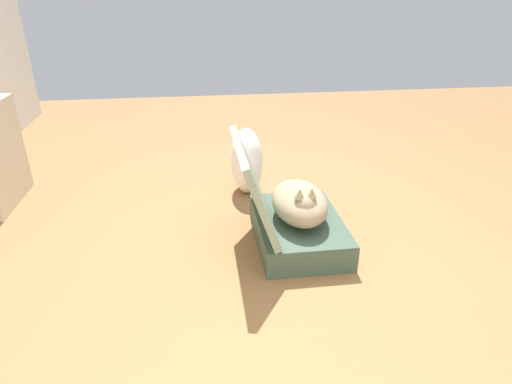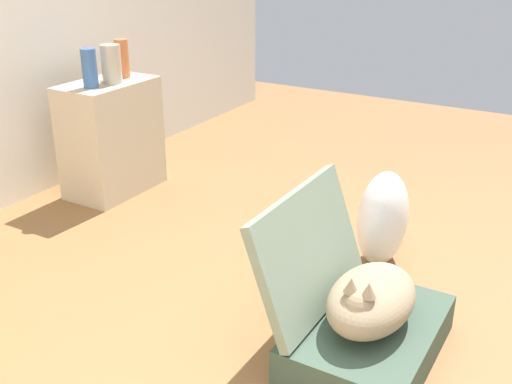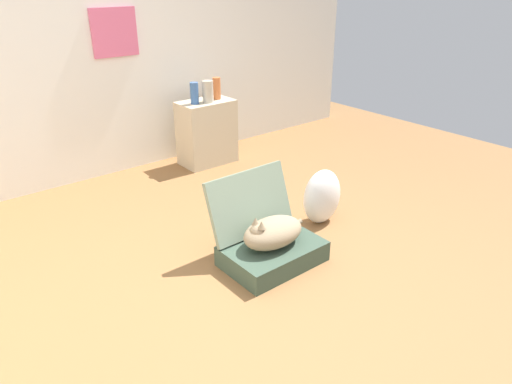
{
  "view_description": "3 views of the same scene",
  "coord_description": "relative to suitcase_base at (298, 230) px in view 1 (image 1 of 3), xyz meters",
  "views": [
    {
      "loc": [
        -1.67,
        0.52,
        1.25
      ],
      "look_at": [
        0.22,
        0.27,
        0.34
      ],
      "focal_mm": 30.39,
      "sensor_mm": 36.0,
      "label": 1
    },
    {
      "loc": [
        -1.47,
        -0.54,
        1.4
      ],
      "look_at": [
        0.33,
        0.51,
        0.52
      ],
      "focal_mm": 43.35,
      "sensor_mm": 36.0,
      "label": 2
    },
    {
      "loc": [
        -1.5,
        -1.99,
        1.78
      ],
      "look_at": [
        0.56,
        0.54,
        0.26
      ],
      "focal_mm": 33.24,
      "sensor_mm": 36.0,
      "label": 3
    }
  ],
  "objects": [
    {
      "name": "suitcase_base",
      "position": [
        0.0,
        0.0,
        0.0
      ],
      "size": [
        0.64,
        0.44,
        0.14
      ],
      "primitive_type": "cube",
      "color": "#384C3D",
      "rests_on": "ground"
    },
    {
      "name": "cat",
      "position": [
        -0.01,
        0.0,
        0.17
      ],
      "size": [
        0.52,
        0.28,
        0.23
      ],
      "color": "#998466",
      "rests_on": "suitcase_base"
    },
    {
      "name": "plastic_bag_white",
      "position": [
        0.67,
        0.2,
        0.15
      ],
      "size": [
        0.34,
        0.21,
        0.43
      ],
      "primitive_type": "ellipsoid",
      "color": "white",
      "rests_on": "ground"
    },
    {
      "name": "ground_plane",
      "position": [
        -0.29,
        -0.03,
        -0.07
      ],
      "size": [
        7.68,
        7.68,
        0.0
      ],
      "primitive_type": "plane",
      "color": "olive",
      "rests_on": "ground"
    },
    {
      "name": "suitcase_lid",
      "position": [
        0.0,
        0.24,
        0.29
      ],
      "size": [
        0.64,
        0.18,
        0.43
      ],
      "primitive_type": "cube",
      "rotation": [
        1.23,
        0.0,
        0.0
      ],
      "color": "gray",
      "rests_on": "suitcase_base"
    }
  ]
}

